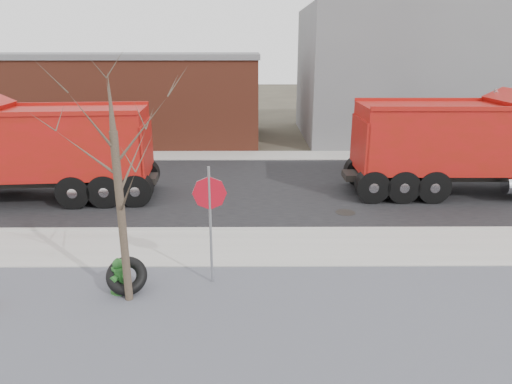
{
  "coord_description": "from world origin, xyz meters",
  "views": [
    {
      "loc": [
        -0.28,
        -12.02,
        5.69
      ],
      "look_at": [
        -0.2,
        1.31,
        1.4
      ],
      "focal_mm": 32.0,
      "sensor_mm": 36.0,
      "label": 1
    }
  ],
  "objects_px": {
    "fire_hydrant": "(119,277)",
    "stop_sign": "(210,206)",
    "truck_tire": "(127,276)",
    "dump_truck_red_a": "(467,143)",
    "dump_truck_red_b": "(37,149)"
  },
  "relations": [
    {
      "from": "fire_hydrant",
      "to": "dump_truck_red_a",
      "type": "relative_size",
      "value": 0.09
    },
    {
      "from": "fire_hydrant",
      "to": "dump_truck_red_a",
      "type": "bearing_deg",
      "value": 58.35
    },
    {
      "from": "truck_tire",
      "to": "stop_sign",
      "type": "relative_size",
      "value": 0.39
    },
    {
      "from": "truck_tire",
      "to": "stop_sign",
      "type": "bearing_deg",
      "value": 11.98
    },
    {
      "from": "fire_hydrant",
      "to": "stop_sign",
      "type": "distance_m",
      "value": 2.76
    },
    {
      "from": "truck_tire",
      "to": "dump_truck_red_b",
      "type": "bearing_deg",
      "value": 125.86
    },
    {
      "from": "fire_hydrant",
      "to": "stop_sign",
      "type": "xyz_separation_m",
      "value": [
        2.18,
        0.46,
        1.63
      ]
    },
    {
      "from": "dump_truck_red_b",
      "to": "fire_hydrant",
      "type": "bearing_deg",
      "value": 119.95
    },
    {
      "from": "dump_truck_red_a",
      "to": "stop_sign",
      "type": "bearing_deg",
      "value": -142.03
    },
    {
      "from": "dump_truck_red_a",
      "to": "dump_truck_red_b",
      "type": "distance_m",
      "value": 16.47
    },
    {
      "from": "stop_sign",
      "to": "dump_truck_red_a",
      "type": "xyz_separation_m",
      "value": [
        9.4,
        7.23,
        0.01
      ]
    },
    {
      "from": "dump_truck_red_a",
      "to": "dump_truck_red_b",
      "type": "xyz_separation_m",
      "value": [
        -16.46,
        -0.67,
        -0.05
      ]
    },
    {
      "from": "truck_tire",
      "to": "dump_truck_red_b",
      "type": "xyz_separation_m",
      "value": [
        -5.05,
        6.99,
        1.57
      ]
    },
    {
      "from": "fire_hydrant",
      "to": "truck_tire",
      "type": "xyz_separation_m",
      "value": [
        0.18,
        0.04,
        0.01
      ]
    },
    {
      "from": "truck_tire",
      "to": "fire_hydrant",
      "type": "bearing_deg",
      "value": -168.58
    }
  ]
}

